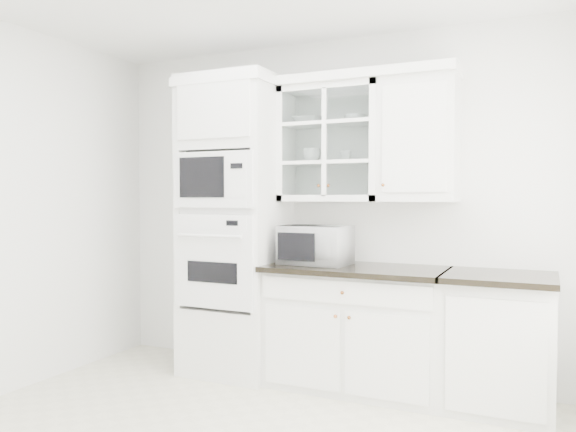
% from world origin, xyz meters
% --- Properties ---
extents(room_shell, '(4.00, 3.50, 2.70)m').
position_xyz_m(room_shell, '(0.00, 0.43, 1.78)').
color(room_shell, white).
rests_on(room_shell, ground).
extents(oven_column, '(0.76, 0.68, 2.40)m').
position_xyz_m(oven_column, '(-0.75, 1.42, 1.20)').
color(oven_column, white).
rests_on(oven_column, ground).
extents(base_cabinet_run, '(1.32, 0.67, 0.92)m').
position_xyz_m(base_cabinet_run, '(0.28, 1.45, 0.46)').
color(base_cabinet_run, white).
rests_on(base_cabinet_run, ground).
extents(extra_base_cabinet, '(0.72, 0.67, 0.92)m').
position_xyz_m(extra_base_cabinet, '(1.28, 1.45, 0.46)').
color(extra_base_cabinet, white).
rests_on(extra_base_cabinet, ground).
extents(upper_cabinet_glass, '(0.80, 0.33, 0.90)m').
position_xyz_m(upper_cabinet_glass, '(0.03, 1.58, 1.85)').
color(upper_cabinet_glass, white).
rests_on(upper_cabinet_glass, room_shell).
extents(upper_cabinet_solid, '(0.55, 0.33, 0.90)m').
position_xyz_m(upper_cabinet_solid, '(0.71, 1.58, 1.85)').
color(upper_cabinet_solid, white).
rests_on(upper_cabinet_solid, room_shell).
extents(crown_molding, '(2.14, 0.38, 0.07)m').
position_xyz_m(crown_molding, '(-0.07, 1.56, 2.33)').
color(crown_molding, white).
rests_on(crown_molding, room_shell).
extents(countertop_microwave, '(0.53, 0.45, 0.30)m').
position_xyz_m(countertop_microwave, '(-0.04, 1.44, 1.07)').
color(countertop_microwave, white).
rests_on(countertop_microwave, base_cabinet_run).
extents(bowl_a, '(0.25, 0.25, 0.06)m').
position_xyz_m(bowl_a, '(-0.17, 1.59, 2.04)').
color(bowl_a, white).
rests_on(bowl_a, upper_cabinet_glass).
extents(bowl_b, '(0.21, 0.21, 0.05)m').
position_xyz_m(bowl_b, '(0.21, 1.58, 2.04)').
color(bowl_b, white).
rests_on(bowl_b, upper_cabinet_glass).
extents(cup_a, '(0.15, 0.15, 0.11)m').
position_xyz_m(cup_a, '(-0.15, 1.60, 1.76)').
color(cup_a, white).
rests_on(cup_a, upper_cabinet_glass).
extents(cup_b, '(0.10, 0.10, 0.08)m').
position_xyz_m(cup_b, '(0.14, 1.59, 1.75)').
color(cup_b, white).
rests_on(cup_b, upper_cabinet_glass).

